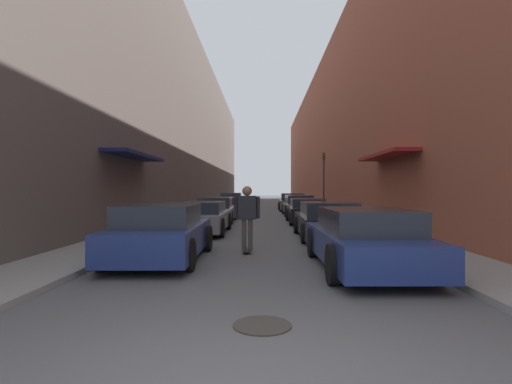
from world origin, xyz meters
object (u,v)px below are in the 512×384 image
object	(u,v)px
parked_car_right_0	(364,239)
parked_car_right_2	(307,211)
parked_car_right_1	(327,221)
parked_car_right_4	(292,202)
skateboarder	(247,212)
parked_car_left_2	(216,210)
parked_car_left_3	(227,206)
traffic_light	(324,176)
parked_car_left_0	(162,233)
manhole_cover	(262,325)
parked_car_left_4	(231,202)
parked_car_right_3	(298,206)
parked_car_left_1	(202,218)

from	to	relation	value
parked_car_right_0	parked_car_right_2	distance (m)	11.12
parked_car_right_1	parked_car_right_4	xyz separation A→B (m)	(0.05, 16.99, 0.05)
parked_car_right_4	skateboarder	world-z (taller)	skateboarder
parked_car_right_2	parked_car_right_4	distance (m)	11.06
parked_car_left_2	parked_car_right_0	world-z (taller)	parked_car_left_2
parked_car_left_3	skateboarder	xyz separation A→B (m)	(1.90, -14.87, 0.49)
parked_car_right_1	traffic_light	world-z (taller)	traffic_light
parked_car_right_1	parked_car_right_4	size ratio (longest dim) A/B	1.01
parked_car_left_0	parked_car_right_2	bearing A→B (deg)	66.37
parked_car_right_2	manhole_cover	size ratio (longest dim) A/B	6.27
parked_car_right_0	traffic_light	world-z (taller)	traffic_light
parked_car_left_4	parked_car_right_3	bearing A→B (deg)	-52.32
parked_car_left_0	parked_car_left_2	size ratio (longest dim) A/B	0.91
parked_car_left_3	parked_car_right_1	bearing A→B (deg)	-69.30
parked_car_left_3	parked_car_left_1	bearing A→B (deg)	-89.88
parked_car_right_2	manhole_cover	xyz separation A→B (m)	(-2.12, -14.53, -0.57)
parked_car_left_1	parked_car_left_4	size ratio (longest dim) A/B	1.01
parked_car_left_4	parked_car_left_2	bearing A→B (deg)	-89.47
traffic_light	parked_car_right_4	bearing A→B (deg)	106.08
parked_car_right_2	skateboarder	bearing A→B (deg)	-105.63
parked_car_left_4	parked_car_right_3	world-z (taller)	parked_car_left_4
parked_car_left_1	parked_car_right_1	world-z (taller)	parked_car_right_1
parked_car_right_0	parked_car_right_3	distance (m)	16.66
parked_car_left_2	parked_car_right_2	bearing A→B (deg)	-8.33
parked_car_right_3	parked_car_right_4	xyz separation A→B (m)	(-0.01, 5.51, 0.03)
parked_car_left_2	parked_car_right_1	world-z (taller)	parked_car_left_2
parked_car_left_1	parked_car_right_1	distance (m)	4.66
parked_car_left_4	parked_car_right_0	bearing A→B (deg)	-78.72
parked_car_left_1	traffic_light	distance (m)	11.91
manhole_cover	parked_car_left_0	bearing A→B (deg)	117.95
parked_car_left_0	traffic_light	xyz separation A→B (m)	(6.10, 15.74, 1.82)
parked_car_left_0	traffic_light	distance (m)	16.98
parked_car_left_3	parked_car_left_4	bearing A→B (deg)	91.58
parked_car_left_2	parked_car_left_0	bearing A→B (deg)	-89.82
parked_car_right_0	parked_car_right_1	distance (m)	5.18
parked_car_left_3	parked_car_right_2	size ratio (longest dim) A/B	0.97
manhole_cover	traffic_light	world-z (taller)	traffic_light
parked_car_right_2	parked_car_left_4	bearing A→B (deg)	111.56
parked_car_left_0	parked_car_left_2	distance (m)	10.81
parked_car_left_2	skateboarder	distance (m)	9.87
parked_car_left_0	parked_car_left_1	size ratio (longest dim) A/B	0.97
parked_car_right_3	skateboarder	bearing A→B (deg)	-100.17
parked_car_left_1	parked_car_left_3	distance (m)	10.35
parked_car_left_0	parked_car_left_4	xyz separation A→B (m)	(-0.14, 21.74, 0.04)
parked_car_left_3	parked_car_right_1	size ratio (longest dim) A/B	0.93
parked_car_left_0	parked_car_left_2	world-z (taller)	parked_car_left_0
parked_car_left_3	parked_car_right_3	size ratio (longest dim) A/B	0.91
parked_car_right_1	parked_car_right_4	bearing A→B (deg)	89.84
parked_car_left_0	parked_car_right_4	xyz separation A→B (m)	(4.52, 21.21, 0.02)
parked_car_right_3	parked_car_right_4	bearing A→B (deg)	90.08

